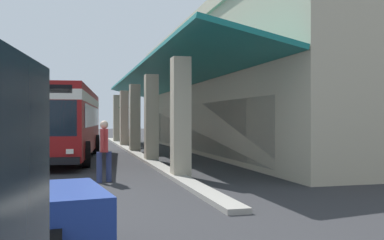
{
  "coord_description": "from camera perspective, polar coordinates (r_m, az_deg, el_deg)",
  "views": [
    {
      "loc": [
        26.18,
        -0.03,
        1.81
      ],
      "look_at": [
        10.01,
        4.3,
        1.79
      ],
      "focal_mm": 40.74,
      "sensor_mm": 36.0,
      "label": 1
    }
  ],
  "objects": [
    {
      "name": "potted_palm",
      "position": [
        32.16,
        -8.0,
        -1.89
      ],
      "size": [
        1.81,
        1.65,
        2.78
      ],
      "color": "brown",
      "rests_on": "ground"
    },
    {
      "name": "ground",
      "position": [
        27.45,
        2.06,
        -3.71
      ],
      "size": [
        120.0,
        120.0,
        0.0
      ],
      "primitive_type": "plane",
      "color": "#2D2D30"
    },
    {
      "name": "transit_bus",
      "position": [
        20.56,
        -16.45,
        0.19
      ],
      "size": [
        11.4,
        3.65,
        3.34
      ],
      "color": "maroon",
      "rests_on": "ground"
    },
    {
      "name": "plaza_building",
      "position": [
        27.06,
        12.9,
        4.07
      ],
      "size": [
        27.24,
        16.62,
        7.38
      ],
      "color": "#B2A88E",
      "rests_on": "ground"
    },
    {
      "name": "pedestrian",
      "position": [
        12.8,
        -11.43,
        -3.51
      ],
      "size": [
        0.7,
        0.44,
        1.78
      ],
      "color": "navy",
      "rests_on": "ground"
    },
    {
      "name": "curb_strip",
      "position": [
        24.11,
        -7.82,
        -4.09
      ],
      "size": [
        32.33,
        0.5,
        0.12
      ],
      "primitive_type": "cube",
      "color": "#9E998E",
      "rests_on": "ground"
    }
  ]
}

